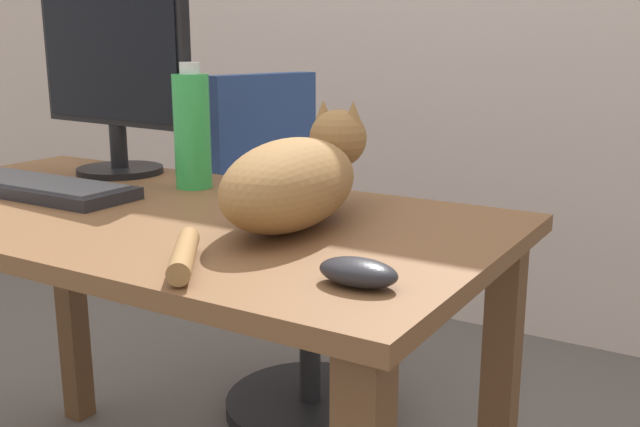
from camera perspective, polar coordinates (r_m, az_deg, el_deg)
desk at (r=1.43m, az=-12.72°, el=-4.09°), size 1.31×0.68×0.73m
office_chair at (r=2.04m, az=-1.79°, el=-4.37°), size 0.50×0.48×0.95m
monitor at (r=1.76m, az=-15.86°, el=10.31°), size 0.48×0.20×0.42m
keyboard at (r=1.60m, az=-21.14°, el=1.93°), size 0.44×0.15×0.03m
cat at (r=1.23m, az=-1.90°, el=2.79°), size 0.23×0.61×0.20m
computer_mouse at (r=0.94m, az=3.01°, el=-4.61°), size 0.11×0.06×0.04m
water_bottle at (r=1.56m, az=-9.98°, el=6.47°), size 0.08×0.08×0.26m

